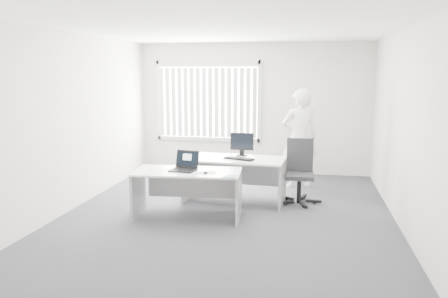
% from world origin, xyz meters
% --- Properties ---
extents(ground, '(6.00, 6.00, 0.00)m').
position_xyz_m(ground, '(0.00, 0.00, 0.00)').
color(ground, '#44444B').
rests_on(ground, ground).
extents(wall_back, '(5.00, 0.02, 2.80)m').
position_xyz_m(wall_back, '(0.00, 3.00, 1.40)').
color(wall_back, silver).
rests_on(wall_back, ground).
extents(wall_front, '(5.00, 0.02, 2.80)m').
position_xyz_m(wall_front, '(0.00, -3.00, 1.40)').
color(wall_front, silver).
rests_on(wall_front, ground).
extents(wall_left, '(0.02, 6.00, 2.80)m').
position_xyz_m(wall_left, '(-2.50, 0.00, 1.40)').
color(wall_left, silver).
rests_on(wall_left, ground).
extents(wall_right, '(0.02, 6.00, 2.80)m').
position_xyz_m(wall_right, '(2.50, 0.00, 1.40)').
color(wall_right, silver).
rests_on(wall_right, ground).
extents(ceiling, '(5.00, 6.00, 0.02)m').
position_xyz_m(ceiling, '(0.00, 0.00, 2.80)').
color(ceiling, white).
rests_on(ceiling, wall_back).
extents(window, '(2.32, 0.06, 1.76)m').
position_xyz_m(window, '(-1.00, 2.96, 1.55)').
color(window, '#BABAB5').
rests_on(window, wall_back).
extents(blinds, '(2.20, 0.10, 1.50)m').
position_xyz_m(blinds, '(-1.00, 2.90, 1.52)').
color(blinds, silver).
rests_on(blinds, wall_back).
extents(desk_near, '(1.63, 0.85, 0.72)m').
position_xyz_m(desk_near, '(-0.57, -0.27, 0.52)').
color(desk_near, silver).
rests_on(desk_near, ground).
extents(desk_far, '(1.71, 0.88, 0.76)m').
position_xyz_m(desk_far, '(-0.01, 0.65, 0.55)').
color(desk_far, silver).
rests_on(desk_far, ground).
extents(office_chair, '(0.63, 0.63, 1.07)m').
position_xyz_m(office_chair, '(1.06, 0.85, 0.33)').
color(office_chair, black).
rests_on(office_chair, ground).
extents(person, '(0.79, 0.64, 1.88)m').
position_xyz_m(person, '(1.03, 1.89, 0.94)').
color(person, white).
rests_on(person, ground).
extents(laptop, '(0.42, 0.39, 0.29)m').
position_xyz_m(laptop, '(-0.63, -0.29, 0.87)').
color(laptop, black).
rests_on(laptop, desk_near).
extents(paper_sheet, '(0.35, 0.30, 0.00)m').
position_xyz_m(paper_sheet, '(-0.26, -0.36, 0.72)').
color(paper_sheet, silver).
rests_on(paper_sheet, desk_near).
extents(mouse, '(0.08, 0.10, 0.04)m').
position_xyz_m(mouse, '(-0.26, -0.38, 0.74)').
color(mouse, '#B0B0B2').
rests_on(mouse, paper_sheet).
extents(booklet, '(0.20, 0.24, 0.01)m').
position_xyz_m(booklet, '(0.13, -0.51, 0.73)').
color(booklet, silver).
rests_on(booklet, desk_near).
extents(keyboard, '(0.53, 0.33, 0.02)m').
position_xyz_m(keyboard, '(0.08, 0.55, 0.77)').
color(keyboard, black).
rests_on(keyboard, desk_far).
extents(monitor, '(0.40, 0.13, 0.40)m').
position_xyz_m(monitor, '(0.08, 0.88, 0.96)').
color(monitor, black).
rests_on(monitor, desk_far).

